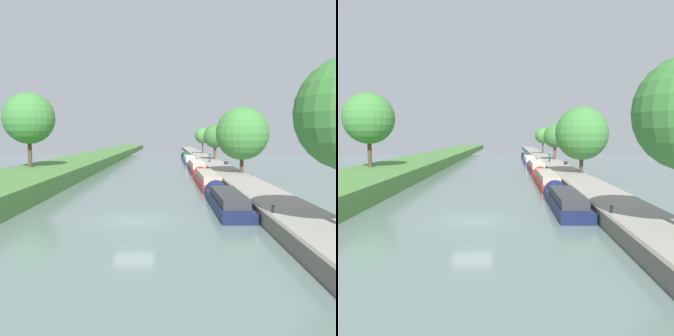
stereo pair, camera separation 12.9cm
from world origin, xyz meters
TOP-DOWN VIEW (x-y plane):
  - ground_plane at (0.00, 0.00)m, footprint 160.00×160.00m
  - right_towpath at (9.71, 0.00)m, footprint 3.69×260.00m
  - stone_quay at (7.74, 0.00)m, footprint 0.25×260.00m
  - narrowboat_navy at (6.40, 4.71)m, footprint 2.13×11.61m
  - narrowboat_red at (6.32, 18.19)m, footprint 2.08×15.01m
  - narrowboat_maroon at (6.38, 34.18)m, footprint 2.11×14.82m
  - narrowboat_blue at (6.24, 50.73)m, footprint 2.08×14.84m
  - narrowboat_black at (6.34, 65.78)m, footprint 1.96×11.98m
  - tree_rightbank_midnear at (10.94, 22.04)m, footprint 6.30×6.30m
  - tree_rightbank_midfar at (10.94, 48.20)m, footprint 4.37×4.37m
  - tree_rightbank_far at (10.87, 72.72)m, footprint 3.94×3.94m
  - tree_leftbank_downstream at (-13.93, 20.92)m, footprint 5.92×5.92m
  - person_walking at (9.20, 41.17)m, footprint 0.34×0.34m
  - mooring_bollard_near at (8.17, -1.77)m, footprint 0.16×0.16m
  - mooring_bollard_far at (8.17, 71.41)m, footprint 0.16×0.16m
  - park_bench at (11.11, 35.29)m, footprint 0.44×1.50m

SIDE VIEW (x-z plane):
  - ground_plane at x=0.00m, z-range 0.00..0.00m
  - right_towpath at x=9.71m, z-range 0.00..0.84m
  - stone_quay at x=7.74m, z-range 0.00..0.89m
  - narrowboat_navy at x=6.40m, z-range -0.49..1.54m
  - narrowboat_blue at x=6.24m, z-range -0.50..1.60m
  - narrowboat_black at x=6.34m, z-range -0.43..1.55m
  - narrowboat_red at x=6.32m, z-range -0.46..1.60m
  - narrowboat_maroon at x=6.38m, z-range -0.49..1.71m
  - mooring_bollard_near at x=8.17m, z-range 0.84..1.29m
  - mooring_bollard_far at x=8.17m, z-range 0.84..1.29m
  - park_bench at x=11.11m, z-range 0.95..1.42m
  - person_walking at x=9.20m, z-range 0.88..2.54m
  - tree_rightbank_midfar at x=10.94m, z-range 1.88..8.37m
  - tree_rightbank_far at x=10.87m, z-range 2.06..8.47m
  - tree_rightbank_midnear at x=10.94m, z-range 1.61..9.45m
  - tree_leftbank_downstream at x=-13.93m, z-range 2.94..11.57m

